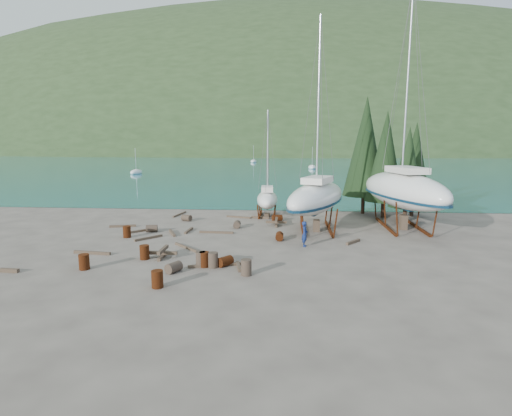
# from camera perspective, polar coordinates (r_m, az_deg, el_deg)

# --- Properties ---
(ground) EXTENTS (600.00, 600.00, 0.00)m
(ground) POSITION_cam_1_polar(r_m,az_deg,el_deg) (27.44, -2.71, -5.70)
(ground) COLOR #564C44
(ground) RESTS_ON ground
(bay_water) EXTENTS (700.00, 700.00, 0.00)m
(bay_water) POSITION_cam_1_polar(r_m,az_deg,el_deg) (341.36, 3.87, 8.30)
(bay_water) COLOR teal
(bay_water) RESTS_ON ground
(far_hill) EXTENTS (800.00, 360.00, 110.00)m
(far_hill) POSITION_cam_1_polar(r_m,az_deg,el_deg) (346.36, 3.88, 8.32)
(far_hill) COLOR #27391C
(far_hill) RESTS_ON ground
(far_house_left) EXTENTS (6.60, 5.60, 5.60)m
(far_house_left) POSITION_cam_1_polar(r_m,az_deg,el_deg) (225.39, -12.05, 8.24)
(far_house_left) COLOR beige
(far_house_left) RESTS_ON ground
(far_house_center) EXTENTS (6.60, 5.60, 5.60)m
(far_house_center) POSITION_cam_1_polar(r_m,az_deg,el_deg) (217.57, -1.78, 8.40)
(far_house_center) COLOR beige
(far_house_center) RESTS_ON ground
(far_house_right) EXTENTS (6.60, 5.60, 5.60)m
(far_house_right) POSITION_cam_1_polar(r_m,az_deg,el_deg) (217.95, 11.54, 8.22)
(far_house_right) COLOR beige
(far_house_right) RESTS_ON ground
(cypress_near_right) EXTENTS (3.60, 3.60, 10.00)m
(cypress_near_right) POSITION_cam_1_polar(r_m,az_deg,el_deg) (39.38, 18.02, 7.01)
(cypress_near_right) COLOR black
(cypress_near_right) RESTS_ON ground
(cypress_mid_right) EXTENTS (3.06, 3.06, 8.50)m
(cypress_mid_right) POSITION_cam_1_polar(r_m,az_deg,el_deg) (37.88, 20.87, 5.45)
(cypress_mid_right) COLOR black
(cypress_mid_right) RESTS_ON ground
(cypress_back_left) EXTENTS (4.14, 4.14, 11.50)m
(cypress_back_left) POSITION_cam_1_polar(r_m,az_deg,el_deg) (41.00, 15.37, 8.44)
(cypress_back_left) COLOR black
(cypress_back_left) RESTS_ON ground
(cypress_far_right) EXTENTS (3.24, 3.24, 9.00)m
(cypress_far_right) POSITION_cam_1_polar(r_m,az_deg,el_deg) (41.17, 21.73, 6.08)
(cypress_far_right) COLOR black
(cypress_far_right) RESTS_ON ground
(moored_boat_left) EXTENTS (2.00, 5.00, 6.05)m
(moored_boat_left) POSITION_cam_1_polar(r_m,az_deg,el_deg) (92.73, -16.74, 4.91)
(moored_boat_left) COLOR white
(moored_boat_left) RESTS_ON ground
(moored_boat_mid) EXTENTS (2.00, 5.00, 6.05)m
(moored_boat_mid) POSITION_cam_1_polar(r_m,az_deg,el_deg) (106.70, 8.01, 5.78)
(moored_boat_mid) COLOR white
(moored_boat_mid) RESTS_ON ground
(moored_boat_far) EXTENTS (2.00, 5.00, 6.05)m
(moored_boat_far) POSITION_cam_1_polar(r_m,az_deg,el_deg) (136.91, -0.36, 6.68)
(moored_boat_far) COLOR white
(moored_boat_far) RESTS_ON ground
(large_sailboat_near) EXTENTS (6.84, 11.08, 16.84)m
(large_sailboat_near) POSITION_cam_1_polar(r_m,az_deg,el_deg) (32.79, 8.65, 1.55)
(large_sailboat_near) COLOR white
(large_sailboat_near) RESTS_ON ground
(large_sailboat_far) EXTENTS (6.25, 12.99, 19.76)m
(large_sailboat_far) POSITION_cam_1_polar(r_m,az_deg,el_deg) (35.34, 20.29, 2.47)
(large_sailboat_far) COLOR white
(large_sailboat_far) RESTS_ON ground
(small_sailboat_shore) EXTENTS (2.26, 6.40, 10.12)m
(small_sailboat_shore) POSITION_cam_1_polar(r_m,az_deg,el_deg) (38.65, 1.63, 1.30)
(small_sailboat_shore) COLOR white
(small_sailboat_shore) RESTS_ON ground
(worker) EXTENTS (0.48, 0.68, 1.76)m
(worker) POSITION_cam_1_polar(r_m,az_deg,el_deg) (27.75, 6.98, -3.71)
(worker) COLOR navy
(worker) RESTS_ON ground
(drum_0) EXTENTS (0.58, 0.58, 0.88)m
(drum_0) POSITION_cam_1_polar(r_m,az_deg,el_deg) (24.84, -23.35, -7.08)
(drum_0) COLOR #58220F
(drum_0) RESTS_ON ground
(drum_1) EXTENTS (0.93, 1.05, 0.58)m
(drum_1) POSITION_cam_1_polar(r_m,az_deg,el_deg) (22.83, -11.67, -8.30)
(drum_1) COLOR #2D2823
(drum_1) RESTS_ON ground
(drum_3) EXTENTS (0.58, 0.58, 0.88)m
(drum_3) POSITION_cam_1_polar(r_m,az_deg,el_deg) (20.71, -13.92, -9.83)
(drum_3) COLOR #58220F
(drum_3) RESTS_ON ground
(drum_4) EXTENTS (1.03, 0.85, 0.58)m
(drum_4) POSITION_cam_1_polar(r_m,az_deg,el_deg) (36.41, 3.04, -1.43)
(drum_4) COLOR #58220F
(drum_4) RESTS_ON ground
(drum_5) EXTENTS (0.58, 0.58, 0.88)m
(drum_5) POSITION_cam_1_polar(r_m,az_deg,el_deg) (23.32, -6.15, -7.39)
(drum_5) COLOR #2D2823
(drum_5) RESTS_ON ground
(drum_6) EXTENTS (0.58, 0.88, 0.58)m
(drum_6) POSITION_cam_1_polar(r_m,az_deg,el_deg) (29.48, 3.37, -4.05)
(drum_6) COLOR #58220F
(drum_6) RESTS_ON ground
(drum_7) EXTENTS (0.58, 0.58, 0.88)m
(drum_7) POSITION_cam_1_polar(r_m,az_deg,el_deg) (23.48, -7.39, -7.30)
(drum_7) COLOR #58220F
(drum_7) RESTS_ON ground
(drum_8) EXTENTS (0.58, 0.58, 0.88)m
(drum_8) POSITION_cam_1_polar(r_m,az_deg,el_deg) (31.74, -17.96, -3.25)
(drum_8) COLOR #58220F
(drum_8) RESTS_ON ground
(drum_9) EXTENTS (1.04, 0.90, 0.58)m
(drum_9) POSITION_cam_1_polar(r_m,az_deg,el_deg) (36.97, -9.89, -1.39)
(drum_9) COLOR #2D2823
(drum_9) RESTS_ON ground
(drum_11) EXTENTS (0.62, 0.90, 0.58)m
(drum_11) POSITION_cam_1_polar(r_m,az_deg,el_deg) (33.60, -2.73, -2.36)
(drum_11) COLOR #2D2823
(drum_11) RESTS_ON ground
(drum_12) EXTENTS (1.00, 1.05, 0.58)m
(drum_12) POSITION_cam_1_polar(r_m,az_deg,el_deg) (23.52, -4.43, -7.60)
(drum_12) COLOR #58220F
(drum_12) RESTS_ON ground
(drum_14) EXTENTS (0.58, 0.58, 0.88)m
(drum_14) POSITION_cam_1_polar(r_m,az_deg,el_deg) (25.69, -15.64, -6.10)
(drum_14) COLOR #58220F
(drum_14) RESTS_ON ground
(drum_15) EXTENTS (0.99, 0.76, 0.58)m
(drum_15) POSITION_cam_1_polar(r_m,az_deg,el_deg) (33.15, -14.67, -2.83)
(drum_15) COLOR #2D2823
(drum_15) RESTS_ON ground
(drum_16) EXTENTS (0.58, 0.58, 0.88)m
(drum_16) POSITION_cam_1_polar(r_m,az_deg,el_deg) (23.57, -7.89, -7.24)
(drum_16) COLOR #2D2823
(drum_16) RESTS_ON ground
(drum_17) EXTENTS (0.58, 0.58, 0.88)m
(drum_17) POSITION_cam_1_polar(r_m,az_deg,el_deg) (21.88, -1.40, -8.48)
(drum_17) COLOR #2D2823
(drum_17) RESTS_ON ground
(timber_0) EXTENTS (0.64, 2.82, 0.14)m
(timber_0) POSITION_cam_1_polar(r_m,az_deg,el_deg) (40.12, -10.86, -0.88)
(timber_0) COLOR #503C2D
(timber_0) RESTS_ON ground
(timber_1) EXTENTS (1.20, 1.41, 0.19)m
(timber_1) POSITION_cam_1_polar(r_m,az_deg,el_deg) (29.42, 13.70, -4.73)
(timber_1) COLOR #503C2D
(timber_1) RESTS_ON ground
(timber_2) EXTENTS (2.14, 0.74, 0.19)m
(timber_2) POSITION_cam_1_polar(r_m,az_deg,el_deg) (35.71, -18.50, -2.46)
(timber_2) COLOR #503C2D
(timber_2) RESTS_ON ground
(timber_3) EXTENTS (2.31, 2.36, 0.15)m
(timber_3) POSITION_cam_1_polar(r_m,az_deg,el_deg) (27.54, -9.79, -5.62)
(timber_3) COLOR #503C2D
(timber_3) RESTS_ON ground
(timber_4) EXTENTS (0.28, 1.92, 0.17)m
(timber_4) POSITION_cam_1_polar(r_m,az_deg,el_deg) (32.68, -9.58, -3.19)
(timber_4) COLOR #503C2D
(timber_4) RESTS_ON ground
(timber_5) EXTENTS (3.01, 1.04, 0.16)m
(timber_5) POSITION_cam_1_polar(r_m,az_deg,el_deg) (23.56, -5.94, -8.12)
(timber_5) COLOR #503C2D
(timber_5) RESTS_ON ground
(timber_6) EXTENTS (1.73, 0.53, 0.19)m
(timber_6) POSITION_cam_1_polar(r_m,az_deg,el_deg) (37.59, 0.61, -1.37)
(timber_6) COLOR #503C2D
(timber_6) RESTS_ON ground
(timber_7) EXTENTS (0.52, 1.61, 0.17)m
(timber_7) POSITION_cam_1_polar(r_m,az_deg,el_deg) (23.21, -2.50, -8.34)
(timber_7) COLOR #503C2D
(timber_7) RESTS_ON ground
(timber_8) EXTENTS (1.07, 1.98, 0.19)m
(timber_8) POSITION_cam_1_polar(r_m,az_deg,el_deg) (32.05, -11.89, -3.50)
(timber_8) COLOR #503C2D
(timber_8) RESTS_ON ground
(timber_9) EXTENTS (2.38, 0.84, 0.15)m
(timber_9) POSITION_cam_1_polar(r_m,az_deg,el_deg) (37.99, -2.52, -1.29)
(timber_9) COLOR #503C2D
(timber_9) RESTS_ON ground
(timber_10) EXTENTS (2.75, 0.29, 0.16)m
(timber_10) POSITION_cam_1_polar(r_m,az_deg,el_deg) (31.78, -5.69, -3.47)
(timber_10) COLOR #503C2D
(timber_10) RESTS_ON ground
(timber_12) EXTENTS (1.62, 1.85, 0.17)m
(timber_12) POSITION_cam_1_polar(r_m,az_deg,el_deg) (30.85, -15.09, -4.15)
(timber_12) COLOR #503C2D
(timber_12) RESTS_ON ground
(timber_13) EXTENTS (1.14, 0.30, 0.22)m
(timber_13) POSITION_cam_1_polar(r_m,az_deg,el_deg) (26.31, -31.79, -7.59)
(timber_13) COLOR #503C2D
(timber_13) RESTS_ON ground
(timber_14) EXTENTS (2.56, 0.47, 0.18)m
(timber_14) POSITION_cam_1_polar(r_m,az_deg,el_deg) (27.99, -22.37, -5.93)
(timber_14) COLOR #503C2D
(timber_14) RESTS_ON ground
(timber_17) EXTENTS (2.01, 2.12, 0.16)m
(timber_17) POSITION_cam_1_polar(r_m,az_deg,el_deg) (33.43, -16.26, -3.16)
(timber_17) COLOR #503C2D
(timber_17) RESTS_ON ground
(timber_pile_fore) EXTENTS (1.80, 1.80, 0.60)m
(timber_pile_fore) POSITION_cam_1_polar(r_m,az_deg,el_deg) (25.79, -13.15, -6.26)
(timber_pile_fore) COLOR #503C2D
(timber_pile_fore) RESTS_ON ground
(timber_pile_aft) EXTENTS (1.80, 1.80, 0.60)m
(timber_pile_aft) POSITION_cam_1_polar(r_m,az_deg,el_deg) (34.51, 2.93, -2.02)
(timber_pile_aft) COLOR #503C2D
(timber_pile_aft) RESTS_ON ground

